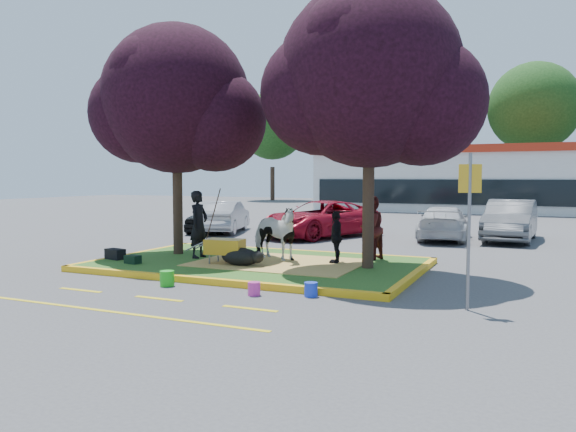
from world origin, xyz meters
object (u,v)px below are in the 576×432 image
at_px(sign_post, 469,213).
at_px(bucket_green, 167,278).
at_px(car_black, 214,216).
at_px(handler, 199,224).
at_px(bucket_pink, 254,289).
at_px(bucket_blue, 311,290).
at_px(cow, 273,233).
at_px(car_silver, 225,217).
at_px(calf, 240,257).
at_px(wheelbarrow, 225,247).

height_order(sign_post, bucket_green, sign_post).
bearing_deg(car_black, handler, -75.37).
bearing_deg(bucket_pink, bucket_blue, 18.68).
xyz_separation_m(cow, car_silver, (-5.78, 7.23, -0.20)).
bearing_deg(bucket_green, handler, 111.12).
bearing_deg(calf, bucket_pink, -36.50).
bearing_deg(car_black, car_silver, -16.28).
bearing_deg(bucket_green, cow, 76.17).
height_order(bucket_pink, car_silver, car_silver).
xyz_separation_m(calf, car_silver, (-5.46, 8.44, 0.29)).
relative_size(calf, car_silver, 0.26).
xyz_separation_m(handler, car_silver, (-3.74, 7.68, -0.40)).
bearing_deg(sign_post, bucket_blue, 167.77).
bearing_deg(handler, cow, -77.57).
xyz_separation_m(car_black, car_silver, (0.56, -0.02, -0.00)).
bearing_deg(bucket_green, car_black, 117.02).
distance_m(cow, car_black, 9.63).
bearing_deg(bucket_green, bucket_blue, 5.02).
distance_m(calf, handler, 2.00).
xyz_separation_m(bucket_green, car_silver, (-4.92, 10.73, 0.50)).
relative_size(wheelbarrow, car_black, 0.43).
bearing_deg(calf, bucket_blue, -17.55).
relative_size(handler, wheelbarrow, 1.08).
height_order(bucket_green, car_black, car_black).
bearing_deg(bucket_blue, car_silver, 128.00).
height_order(wheelbarrow, car_silver, car_silver).
bearing_deg(car_silver, bucket_pink, 105.39).
bearing_deg(cow, wheelbarrow, 164.89).
xyz_separation_m(sign_post, car_silver, (-11.11, 10.34, -1.07)).
xyz_separation_m(cow, car_black, (-6.34, 7.24, -0.20)).
bearing_deg(bucket_pink, handler, 136.94).
distance_m(cow, bucket_blue, 4.06).
height_order(bucket_green, car_silver, car_silver).
bearing_deg(sign_post, calf, 147.22).
relative_size(sign_post, bucket_pink, 10.29).
bearing_deg(sign_post, bucket_pink, 172.40).
bearing_deg(handler, bucket_green, -159.03).
bearing_deg(bucket_pink, cow, 110.04).
height_order(bucket_pink, car_black, car_black).
height_order(handler, car_black, handler).
distance_m(bucket_pink, car_silver, 12.93).
bearing_deg(calf, car_black, 144.46).
xyz_separation_m(cow, wheelbarrow, (-0.78, -1.18, -0.28)).
xyz_separation_m(wheelbarrow, sign_post, (6.11, -1.94, 1.15)).
bearing_deg(cow, bucket_green, -175.50).
height_order(cow, sign_post, sign_post).
height_order(bucket_green, bucket_blue, bucket_green).
distance_m(wheelbarrow, car_silver, 9.78).
bearing_deg(car_silver, bucket_green, 96.77).
xyz_separation_m(wheelbarrow, car_silver, (-5.00, 8.41, 0.08)).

